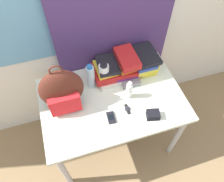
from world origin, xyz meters
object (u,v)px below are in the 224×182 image
Objects in this scene: sunscreen_bottle at (129,91)px; cell_phone at (111,118)px; book_stack_left at (107,71)px; camera_pouch at (153,115)px; backpack at (62,91)px; sports_bottle at (104,74)px; wristwatch at (127,109)px; book_stack_right at (143,61)px; book_stack_center at (126,65)px; sunglasses_case at (131,84)px; water_bottle at (91,77)px.

cell_phone is at bearing -142.73° from sunscreen_bottle.
sunscreen_bottle reaches higher than book_stack_left.
sunscreen_bottle is at bearing 115.95° from camera_pouch.
backpack is 0.37m from sports_bottle.
sports_bottle is 0.33m from wristwatch.
book_stack_right is 1.24× the size of sports_bottle.
book_stack_left is 1.04× the size of book_stack_center.
sports_bottle is at bearing 156.00° from sunglasses_case.
camera_pouch is at bearing -15.02° from cell_phone.
sports_bottle reaches higher than sunscreen_bottle.
sports_bottle is at bearing 121.04° from camera_pouch.
backpack is at bearing 171.18° from sunscreen_bottle.
sports_bottle is (0.11, -0.00, -0.01)m from water_bottle.
backpack is at bearing -155.78° from book_stack_left.
wristwatch is at bearing -22.73° from backpack.
book_stack_center is at bearing 89.64° from sunglasses_case.
book_stack_center is (0.17, -0.00, 0.03)m from book_stack_left.
sunglasses_case is at bearing 59.70° from sunscreen_bottle.
camera_pouch is (0.36, -0.42, -0.08)m from water_bottle.
backpack is 0.28m from water_bottle.
sunscreen_bottle is at bearing -67.41° from book_stack_left.
water_bottle is (-0.47, -0.05, 0.02)m from book_stack_right.
book_stack_left is 0.27m from sunscreen_bottle.
backpack is at bearing -165.77° from book_stack_right.
backpack reaches higher than book_stack_left.
water_bottle reaches higher than sunscreen_bottle.
sunglasses_case is 1.38× the size of camera_pouch.
book_stack_center is 1.14× the size of sports_bottle.
book_stack_left is 2.45× the size of camera_pouch.
backpack is 0.57m from sunglasses_case.
book_stack_right reaches higher than book_stack_left.
backpack is at bearing 157.27° from wristwatch.
book_stack_center is at bearing -176.26° from book_stack_right.
water_bottle is at bearing 141.54° from sunscreen_bottle.
water_bottle is at bearing -161.70° from book_stack_left.
backpack reaches higher than sports_bottle.
sports_bottle is (0.34, 0.12, -0.07)m from backpack.
book_stack_left is at bearing 112.59° from sunscreen_bottle.
book_stack_center is 0.38m from wristwatch.
book_stack_center is at bearing 75.81° from sunscreen_bottle.
book_stack_right is 0.33m from sunscreen_bottle.
camera_pouch is at bearing -81.60° from sunglasses_case.
cell_phone is (-0.25, -0.39, -0.09)m from book_stack_center.
book_stack_center is 0.92× the size of book_stack_right.
sports_bottle is at bearing -2.32° from water_bottle.
sunglasses_case is at bearing 98.40° from camera_pouch.
sunscreen_bottle is (0.14, -0.19, -0.02)m from sports_bottle.
sunglasses_case is (0.31, -0.10, -0.09)m from water_bottle.
water_bottle is 0.34m from sunglasses_case.
sports_bottle is at bearing 19.15° from backpack.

